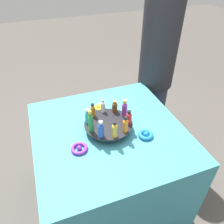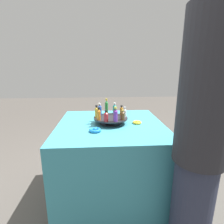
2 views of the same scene
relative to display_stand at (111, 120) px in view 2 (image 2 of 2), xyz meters
name	(u,v)px [view 2 (image 2 of 2)]	position (x,y,z in m)	size (l,w,h in m)	color
ground_plane	(111,196)	(0.00, 0.00, -0.83)	(12.00, 12.00, 0.00)	#4C4742
party_table	(111,162)	(0.00, 0.00, -0.43)	(0.97, 0.97, 0.79)	teal
display_stand	(111,120)	(0.00, 0.00, 0.00)	(0.31, 0.31, 0.06)	black
bottle_purple	(115,115)	(-0.03, 0.12, 0.08)	(0.04, 0.04, 0.13)	#702D93
bottle_brown	(123,115)	(-0.10, 0.08, 0.06)	(0.04, 0.04, 0.09)	brown
bottle_clear	(125,113)	(-0.13, 0.01, 0.07)	(0.03, 0.03, 0.10)	silver
bottle_amber	(121,111)	(-0.11, -0.07, 0.07)	(0.03, 0.03, 0.10)	#AD6B19
bottle_teal	(115,109)	(-0.05, -0.12, 0.07)	(0.04, 0.04, 0.11)	teal
bottle_green	(106,107)	(0.03, -0.12, 0.09)	(0.03, 0.03, 0.15)	#288438
bottle_blue	(100,110)	(0.10, -0.08, 0.07)	(0.04, 0.04, 0.12)	#234CAD
bottle_gold	(97,112)	(0.13, -0.01, 0.07)	(0.03, 0.03, 0.11)	gold
bottle_orange	(99,114)	(0.11, 0.07, 0.07)	(0.03, 0.03, 0.11)	orange
bottle_red	(106,116)	(0.05, 0.12, 0.07)	(0.04, 0.04, 0.10)	#B21E23
ribbon_bow_blue	(95,130)	(0.14, 0.20, -0.02)	(0.10, 0.10, 0.04)	blue
ribbon_bow_gold	(137,122)	(-0.24, 0.02, -0.03)	(0.08, 0.08, 0.03)	gold
ribbon_bow_purple	(99,116)	(0.10, -0.22, -0.03)	(0.10, 0.10, 0.03)	purple
person_figure	(201,137)	(-0.49, 0.62, 0.07)	(0.30, 0.30, 1.79)	#282D42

